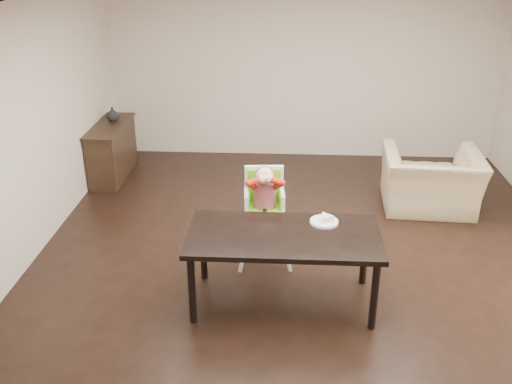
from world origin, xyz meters
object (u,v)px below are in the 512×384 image
Objects in this scene: dining_table at (284,241)px; armchair at (432,171)px; high_chair at (264,194)px; sideboard at (112,151)px.

armchair is (1.86, 2.18, -0.15)m from dining_table.
dining_table is 0.85m from high_chair.
armchair is 4.48m from sideboard.
sideboard reaches higher than dining_table.
high_chair reaches higher than armchair.
dining_table is at bearing 52.68° from armchair.
dining_table is at bearing -79.98° from high_chair.
sideboard is at bearing 129.93° from dining_table.
dining_table is at bearing -50.07° from sideboard.
sideboard is (-4.40, 0.85, -0.13)m from armchair.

